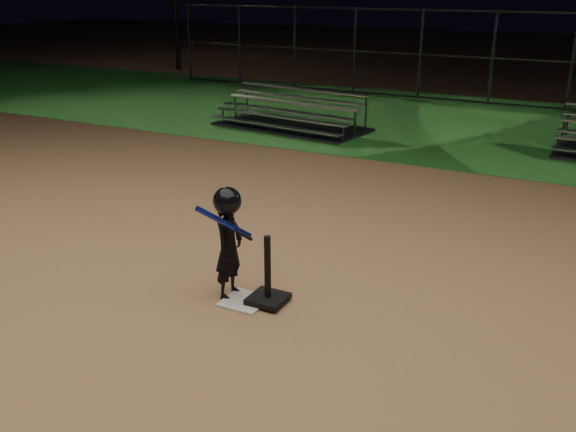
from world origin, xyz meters
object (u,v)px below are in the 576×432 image
object	(u,v)px
home_plate	(245,301)
batting_tee	(268,290)
child_batter	(229,240)
bleacher_left	(291,121)

from	to	relation	value
home_plate	batting_tee	distance (m)	0.29
home_plate	child_batter	world-z (taller)	child_batter
batting_tee	child_batter	bearing A→B (deg)	-176.13
batting_tee	child_batter	xyz separation A→B (m)	(-0.45, -0.03, 0.50)
home_plate	batting_tee	size ratio (longest dim) A/B	0.60
home_plate	bleacher_left	world-z (taller)	bleacher_left
batting_tee	child_batter	distance (m)	0.67
child_batter	bleacher_left	world-z (taller)	child_batter
batting_tee	bleacher_left	xyz separation A→B (m)	(-3.69, 7.69, 0.02)
bleacher_left	child_batter	bearing A→B (deg)	-59.52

